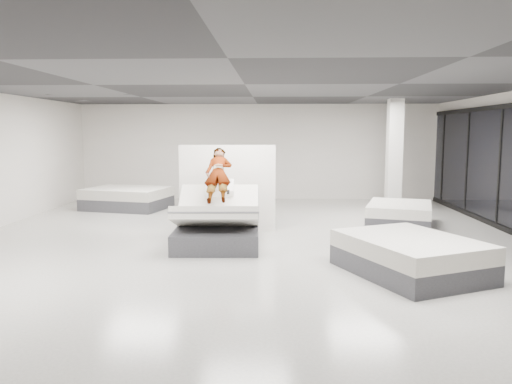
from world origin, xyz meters
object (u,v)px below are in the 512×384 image
flat_bed_left_far (127,198)px  column (394,156)px  divider_panel (228,189)px  remote (228,192)px  flat_bed_right_far (399,214)px  flat_bed_right_near (410,256)px  person (218,182)px  hero_bed (218,224)px

flat_bed_left_far → column: size_ratio=0.81×
column → divider_panel: bearing=-144.8°
remote → flat_bed_left_far: size_ratio=0.05×
flat_bed_right_far → column: 2.61m
remote → flat_bed_right_near: (3.11, -1.96, -0.78)m
flat_bed_right_far → flat_bed_right_near: 4.40m
person → flat_bed_left_far: size_ratio=0.58×
flat_bed_right_far → column: column is taller
hero_bed → column: (4.56, 4.53, 1.18)m
hero_bed → flat_bed_right_far: bearing=28.8°
person → divider_panel: bearing=83.0°
hero_bed → divider_panel: bearing=86.9°
column → person: bearing=-137.3°
person → divider_panel: divider_panel is taller
divider_panel → flat_bed_right_far: 4.31m
flat_bed_right_near → flat_bed_left_far: 9.32m
remote → flat_bed_right_far: (3.99, 2.35, -0.82)m
person → column: bearing=40.4°
person → divider_panel: 1.09m
flat_bed_right_near → column: (1.23, 6.52, 1.30)m
flat_bed_left_far → column: bearing=-0.7°
hero_bed → person: person is taller
person → flat_bed_right_near: size_ratio=0.56×
remote → flat_bed_right_far: size_ratio=0.06×
divider_panel → flat_bed_right_far: divider_panel is taller
person → remote: (0.23, -0.34, -0.16)m
remote → flat_bed_right_far: remote is taller
flat_bed_left_far → person: bearing=-53.3°
flat_bed_left_far → column: (7.79, -0.10, 1.29)m
flat_bed_left_far → divider_panel: bearing=-44.6°
person → flat_bed_right_near: 4.16m
hero_bed → column: column is taller
remote → flat_bed_right_near: 3.75m
flat_bed_right_near → flat_bed_left_far: (-6.56, 6.62, 0.01)m
hero_bed → flat_bed_right_far: size_ratio=0.99×
flat_bed_right_far → person: bearing=-154.6°
person → flat_bed_left_far: (-3.22, 4.32, -0.93)m
hero_bed → remote: bearing=-9.2°
hero_bed → flat_bed_right_near: (3.33, -1.99, -0.12)m
person → remote: bearing=-57.8°
person → flat_bed_right_near: bearing=-36.8°
flat_bed_right_near → flat_bed_left_far: bearing=134.8°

